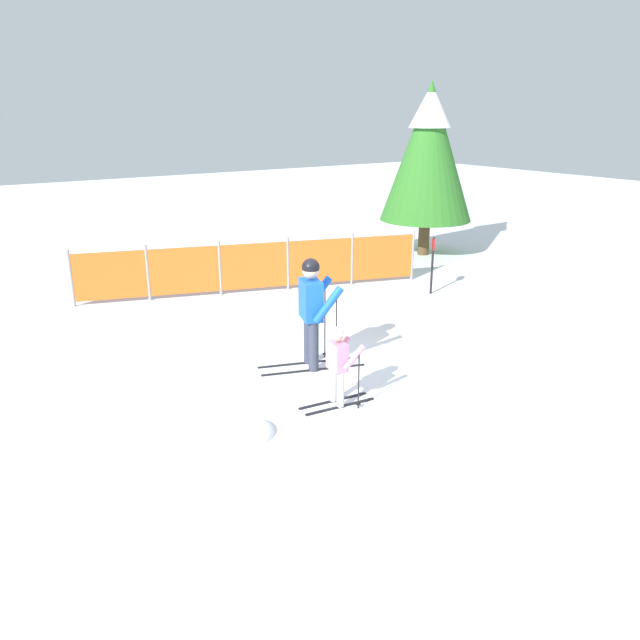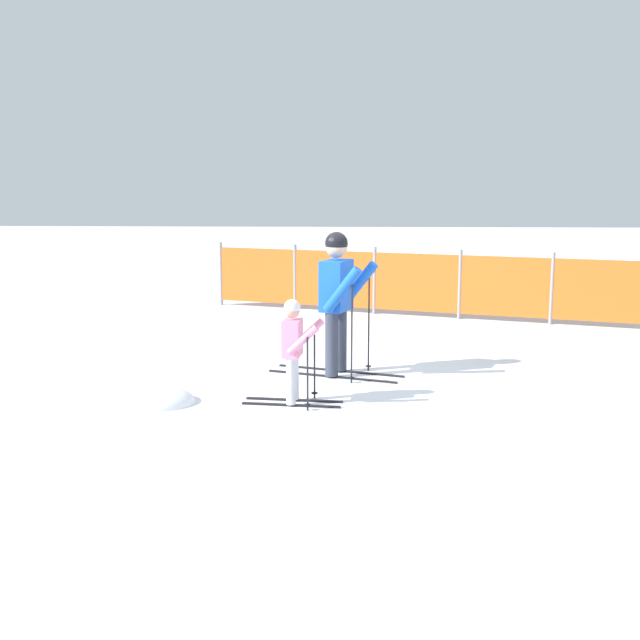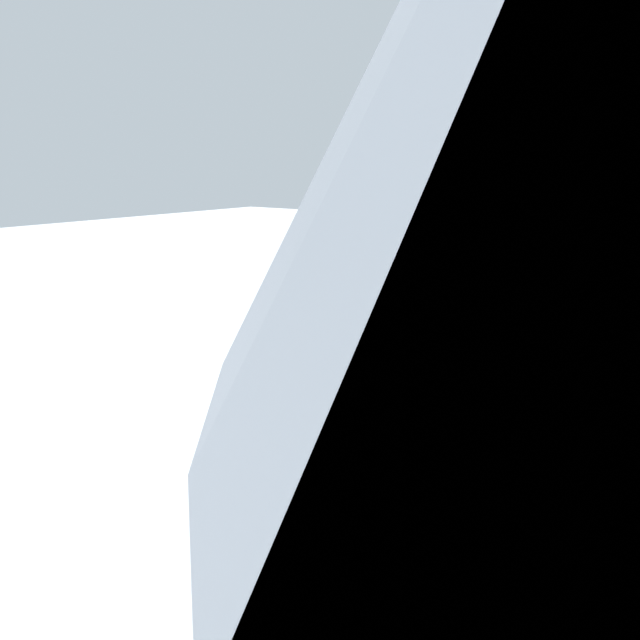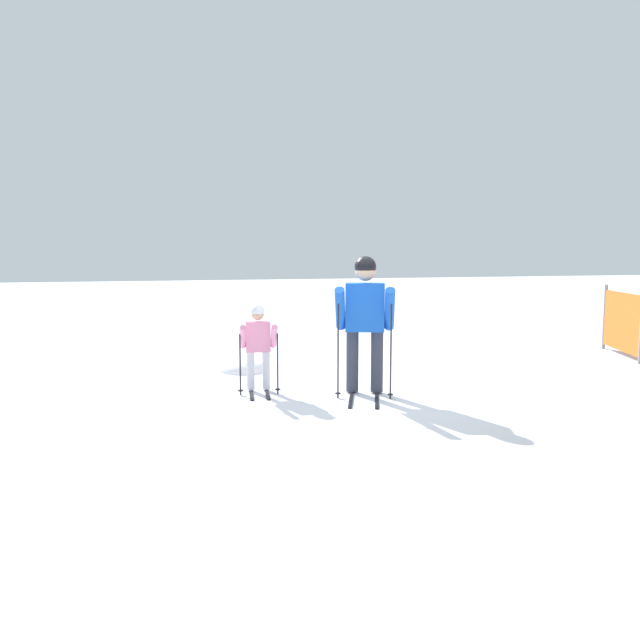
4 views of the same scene
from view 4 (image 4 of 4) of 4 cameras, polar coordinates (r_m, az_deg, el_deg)
ground_plane at (r=7.83m, az=3.91°, el=-7.19°), size 60.00×60.00×0.00m
skier_adult at (r=7.94m, az=4.14°, el=0.69°), size 1.69×0.93×1.76m
skier_child at (r=8.12m, az=-5.68°, el=-1.93°), size 1.09×0.54×1.14m
snow_mound at (r=9.73m, az=-7.13°, el=-4.51°), size 0.91×0.77×0.36m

